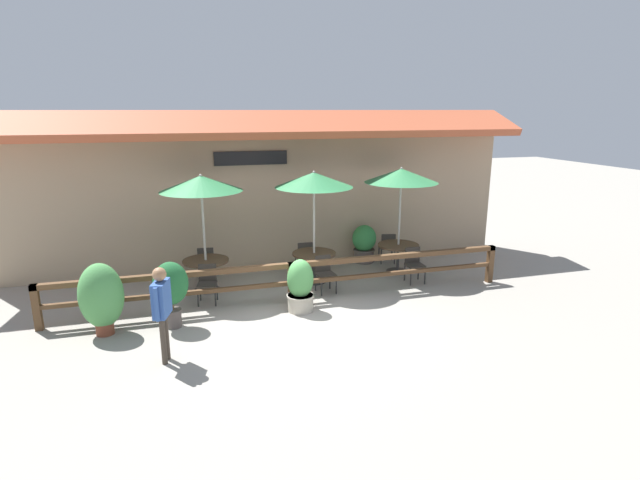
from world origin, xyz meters
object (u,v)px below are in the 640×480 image
(chair_near_wallside, at_px, (206,261))
(potted_plant_broad_leaf, at_px, (171,287))
(patio_umbrella_near, at_px, (201,184))
(potted_plant_tall_tropical, at_px, (364,243))
(dining_table_near, at_px, (206,266))
(dining_table_far, at_px, (398,250))
(dining_table_middle, at_px, (314,258))
(potted_plant_entrance_palm, at_px, (300,287))
(chair_near_streetside, at_px, (207,282))
(chair_far_wallside, at_px, (387,246))
(patio_umbrella_far, at_px, (401,176))
(potted_plant_small_flowering, at_px, (101,297))
(chair_middle_streetside, at_px, (325,272))
(chair_far_streetside, at_px, (414,263))
(chair_middle_wallside, at_px, (304,255))
(pedestrian, at_px, (162,302))
(patio_umbrella_middle, at_px, (314,180))

(chair_near_wallside, relative_size, potted_plant_broad_leaf, 0.64)
(chair_near_wallside, bearing_deg, patio_umbrella_near, 92.48)
(potted_plant_tall_tropical, bearing_deg, dining_table_near, -165.98)
(patio_umbrella_near, xyz_separation_m, dining_table_far, (5.02, 0.01, -1.97))
(patio_umbrella_near, xyz_separation_m, dining_table_middle, (2.65, -0.13, -1.97))
(potted_plant_entrance_palm, bearing_deg, potted_plant_tall_tropical, 48.76)
(chair_near_streetside, distance_m, chair_far_wallside, 5.37)
(chair_near_streetside, relative_size, patio_umbrella_far, 0.31)
(chair_near_streetside, bearing_deg, potted_plant_small_flowering, -140.44)
(chair_near_streetside, relative_size, potted_plant_entrance_palm, 0.75)
(patio_umbrella_near, distance_m, chair_middle_streetside, 3.54)
(chair_middle_streetside, relative_size, potted_plant_tall_tropical, 0.81)
(patio_umbrella_far, height_order, chair_far_streetside, patio_umbrella_far)
(chair_far_wallside, relative_size, potted_plant_entrance_palm, 0.75)
(dining_table_far, height_order, potted_plant_broad_leaf, potted_plant_broad_leaf)
(patio_umbrella_far, bearing_deg, chair_middle_wallside, 166.00)
(chair_middle_wallside, distance_m, chair_far_wallside, 2.50)
(patio_umbrella_near, bearing_deg, chair_middle_wallside, 13.34)
(chair_near_streetside, relative_size, chair_far_wallside, 1.00)
(chair_far_wallside, height_order, potted_plant_entrance_palm, potted_plant_entrance_palm)
(dining_table_near, relative_size, chair_middle_wallside, 1.26)
(chair_far_streetside, bearing_deg, chair_middle_wallside, 151.94)
(potted_plant_broad_leaf, distance_m, potted_plant_tall_tropical, 6.11)
(dining_table_near, relative_size, chair_far_wallside, 1.26)
(chair_middle_wallside, distance_m, dining_table_far, 2.51)
(dining_table_middle, distance_m, pedestrian, 4.88)
(chair_near_streetside, distance_m, patio_umbrella_far, 5.53)
(chair_near_streetside, xyz_separation_m, patio_umbrella_middle, (2.68, 0.68, 2.10))
(chair_far_streetside, bearing_deg, chair_near_streetside, -178.18)
(chair_near_wallside, relative_size, patio_umbrella_far, 0.31)
(dining_table_far, xyz_separation_m, pedestrian, (-5.95, -3.43, 0.48))
(patio_umbrella_middle, bearing_deg, dining_table_middle, -90.00)
(dining_table_near, xyz_separation_m, patio_umbrella_middle, (2.65, -0.13, 1.97))
(patio_umbrella_middle, distance_m, potted_plant_broad_leaf, 4.28)
(patio_umbrella_far, bearing_deg, dining_table_middle, -176.63)
(chair_middle_streetside, bearing_deg, chair_near_streetside, 172.30)
(chair_far_wallside, relative_size, potted_plant_broad_leaf, 0.64)
(potted_plant_small_flowering, xyz_separation_m, potted_plant_tall_tropical, (6.56, 3.06, -0.22))
(patio_umbrella_near, height_order, potted_plant_broad_leaf, patio_umbrella_near)
(patio_umbrella_near, distance_m, chair_far_streetside, 5.56)
(chair_near_wallside, relative_size, chair_far_streetside, 1.00)
(chair_middle_streetside, bearing_deg, patio_umbrella_middle, 87.92)
(dining_table_far, xyz_separation_m, potted_plant_tall_tropical, (-0.54, 1.11, -0.06))
(dining_table_near, height_order, dining_table_middle, same)
(patio_umbrella_far, xyz_separation_m, pedestrian, (-5.95, -3.43, -1.49))
(chair_far_streetside, relative_size, chair_far_wallside, 1.00)
(patio_umbrella_far, bearing_deg, potted_plant_tall_tropical, 116.05)
(chair_far_wallside, bearing_deg, patio_umbrella_far, 98.68)
(dining_table_near, distance_m, chair_near_wallside, 0.82)
(patio_umbrella_middle, bearing_deg, pedestrian, -137.44)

